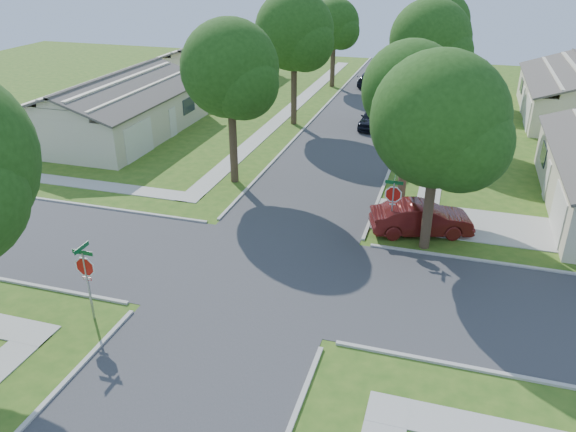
% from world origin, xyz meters
% --- Properties ---
extents(ground, '(100.00, 100.00, 0.00)m').
position_xyz_m(ground, '(0.00, 0.00, 0.00)').
color(ground, '#2F5617').
rests_on(ground, ground).
extents(road_ns, '(7.00, 100.00, 0.02)m').
position_xyz_m(road_ns, '(0.00, 0.00, 0.00)').
color(road_ns, '#333335').
rests_on(road_ns, ground).
extents(sidewalk_ne, '(1.20, 40.00, 0.04)m').
position_xyz_m(sidewalk_ne, '(6.10, 26.00, 0.02)').
color(sidewalk_ne, '#9E9B91').
rests_on(sidewalk_ne, ground).
extents(sidewalk_nw, '(1.20, 40.00, 0.04)m').
position_xyz_m(sidewalk_nw, '(-6.10, 26.00, 0.02)').
color(sidewalk_nw, '#9E9B91').
rests_on(sidewalk_nw, ground).
extents(driveway, '(8.80, 3.60, 0.05)m').
position_xyz_m(driveway, '(7.90, 7.10, 0.03)').
color(driveway, '#9E9B91').
rests_on(driveway, ground).
extents(stop_sign_sw, '(1.05, 0.80, 2.98)m').
position_xyz_m(stop_sign_sw, '(-4.70, -4.70, 2.03)').
color(stop_sign_sw, gray).
rests_on(stop_sign_sw, ground).
extents(stop_sign_ne, '(1.05, 0.80, 2.98)m').
position_xyz_m(stop_sign_ne, '(4.70, 4.70, 2.03)').
color(stop_sign_ne, gray).
rests_on(stop_sign_ne, ground).
extents(tree_e_near, '(4.97, 4.80, 8.28)m').
position_xyz_m(tree_e_near, '(4.75, 9.01, 5.64)').
color(tree_e_near, '#38281C').
rests_on(tree_e_near, ground).
extents(tree_e_mid, '(5.59, 5.40, 9.21)m').
position_xyz_m(tree_e_mid, '(4.76, 21.01, 6.25)').
color(tree_e_mid, '#38281C').
rests_on(tree_e_mid, ground).
extents(tree_e_far, '(5.17, 5.00, 8.72)m').
position_xyz_m(tree_e_far, '(4.75, 34.01, 5.98)').
color(tree_e_far, '#38281C').
rests_on(tree_e_far, ground).
extents(tree_w_near, '(5.38, 5.20, 8.97)m').
position_xyz_m(tree_w_near, '(-4.64, 9.01, 6.12)').
color(tree_w_near, '#38281C').
rests_on(tree_w_near, ground).
extents(tree_w_mid, '(5.80, 5.60, 9.56)m').
position_xyz_m(tree_w_mid, '(-4.64, 21.01, 6.49)').
color(tree_w_mid, '#38281C').
rests_on(tree_w_mid, ground).
extents(tree_w_far, '(4.76, 4.60, 8.04)m').
position_xyz_m(tree_w_far, '(-4.65, 34.01, 5.51)').
color(tree_w_far, '#38281C').
rests_on(tree_w_far, ground).
extents(tree_ne_corner, '(5.80, 5.60, 8.66)m').
position_xyz_m(tree_ne_corner, '(6.36, 4.21, 5.59)').
color(tree_ne_corner, '#38281C').
rests_on(tree_ne_corner, ground).
extents(house_nw_near, '(8.42, 13.60, 4.23)m').
position_xyz_m(house_nw_near, '(-15.99, 15.00, 1.52)').
color(house_nw_near, beige).
rests_on(house_nw_near, ground).
extents(house_nw_far, '(8.42, 13.60, 4.23)m').
position_xyz_m(house_nw_far, '(-15.99, 32.00, 1.52)').
color(house_nw_far, beige).
rests_on(house_nw_far, ground).
extents(car_driveway, '(4.91, 2.93, 1.53)m').
position_xyz_m(car_driveway, '(6.00, 5.50, 0.76)').
color(car_driveway, '#551311').
rests_on(car_driveway, ground).
extents(car_curb_east, '(1.94, 4.34, 1.45)m').
position_xyz_m(car_curb_east, '(1.20, 21.84, 0.72)').
color(car_curb_east, black).
rests_on(car_curb_east, ground).
extents(car_curb_west, '(2.28, 4.84, 1.36)m').
position_xyz_m(car_curb_west, '(-1.20, 35.41, 0.68)').
color(car_curb_west, black).
rests_on(car_curb_west, ground).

